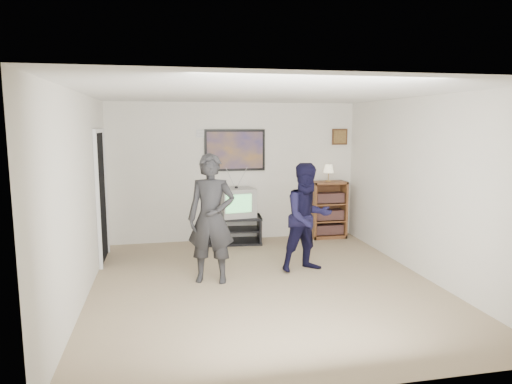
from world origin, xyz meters
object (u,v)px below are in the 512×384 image
object	(u,v)px
crt_television	(236,202)
person_tall	(211,218)
media_stand	(234,230)
bookshelf	(328,210)
person_short	(308,218)

from	to	relation	value
crt_television	person_tall	size ratio (longest dim) A/B	0.34
media_stand	crt_television	distance (m)	0.50
bookshelf	person_short	size ratio (longest dim) A/B	0.68
bookshelf	person_short	bearing A→B (deg)	-118.75
media_stand	person_short	bearing A→B (deg)	-59.55
person_tall	bookshelf	bearing A→B (deg)	55.16
crt_television	bookshelf	bearing A→B (deg)	-7.28
media_stand	bookshelf	distance (m)	1.82
bookshelf	person_tall	distance (m)	3.13
bookshelf	person_short	world-z (taller)	person_short
person_short	media_stand	bearing A→B (deg)	103.25
media_stand	person_short	distance (m)	2.00
media_stand	person_tall	distance (m)	2.13
person_tall	person_short	distance (m)	1.42
bookshelf	media_stand	bearing A→B (deg)	-178.40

